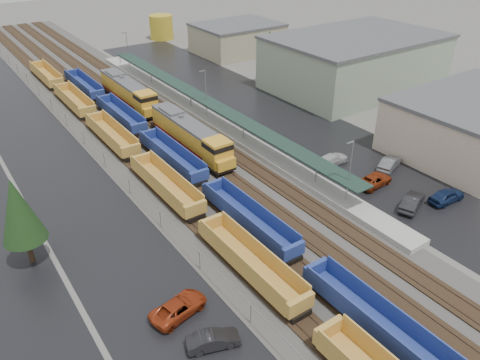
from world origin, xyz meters
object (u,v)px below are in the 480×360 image
object	(u,v)px
locomotive_trail	(129,92)
parked_car_west_b	(213,340)
locomotive_lead	(191,136)
well_string_yellow	(166,185)
well_string_blue	(206,184)
parked_car_east_a	(412,202)
storage_tank	(161,27)
parked_car_east_b	(374,180)
parked_car_east_d	(447,196)
parked_car_east_c	(332,160)
parked_car_east_e	(390,163)
parked_car_west_c	(179,307)

from	to	relation	value
locomotive_trail	parked_car_west_b	size ratio (longest dim) A/B	4.60
locomotive_lead	well_string_yellow	size ratio (longest dim) A/B	0.17
well_string_blue	parked_car_west_b	size ratio (longest dim) A/B	24.34
well_string_yellow	parked_car_east_a	world-z (taller)	well_string_yellow
locomotive_trail	well_string_yellow	distance (m)	30.15
storage_tank	parked_car_east_b	bearing A→B (deg)	-98.51
locomotive_lead	parked_car_east_b	distance (m)	24.60
locomotive_trail	storage_tank	bearing A→B (deg)	56.77
parked_car_east_b	parked_car_east_d	size ratio (longest dim) A/B	1.07
well_string_yellow	locomotive_trail	bearing A→B (deg)	74.60
locomotive_lead	well_string_yellow	world-z (taller)	locomotive_lead
well_string_yellow	parked_car_east_a	bearing A→B (deg)	-40.80
well_string_yellow	parked_car_east_c	distance (m)	21.83
parked_car_east_a	well_string_blue	bearing A→B (deg)	25.80
locomotive_trail	parked_car_west_b	xyz separation A→B (m)	(-15.19, -50.87, -1.63)
locomotive_lead	parked_car_east_c	size ratio (longest dim) A/B	3.75
parked_car_east_c	parked_car_east_d	xyz separation A→B (m)	(4.32, -13.87, 0.06)
locomotive_lead	well_string_blue	distance (m)	11.19
locomotive_lead	well_string_blue	bearing A→B (deg)	-111.07
locomotive_lead	parked_car_west_b	world-z (taller)	locomotive_lead
storage_tank	parked_car_east_e	distance (m)	79.13
well_string_blue	parked_car_east_e	size ratio (longest dim) A/B	21.42
well_string_blue	parked_car_east_c	size ratio (longest dim) A/B	19.81
well_string_yellow	parked_car_west_c	bearing A→B (deg)	-114.04
parked_car_west_b	parked_car_east_b	world-z (taller)	parked_car_east_b
well_string_yellow	well_string_blue	xyz separation A→B (m)	(4.00, -2.33, -0.04)
parked_car_east_c	parked_car_east_e	world-z (taller)	parked_car_east_e
parked_car_east_c	parked_car_east_e	bearing A→B (deg)	-138.63
locomotive_trail	parked_car_east_b	size ratio (longest dim) A/B	3.78
well_string_yellow	parked_car_east_e	distance (m)	28.44
well_string_yellow	parked_car_east_c	size ratio (longest dim) A/B	22.62
parked_car_east_a	parked_car_east_e	xyz separation A→B (m)	(5.22, 7.46, -0.03)
parked_car_east_b	parked_car_east_d	xyz separation A→B (m)	(3.87, -7.19, 0.10)
locomotive_trail	parked_car_east_c	bearing A→B (deg)	-69.48
parked_car_east_a	parked_car_west_b	bearing A→B (deg)	75.94
storage_tank	parked_car_west_b	distance (m)	98.65
well_string_blue	parked_car_east_e	distance (m)	23.86
parked_car_west_b	parked_car_east_d	bearing A→B (deg)	-68.10
well_string_yellow	parked_car_west_b	distance (m)	22.98
locomotive_lead	storage_tank	world-z (taller)	storage_tank
parked_car_east_a	storage_tank	bearing A→B (deg)	-29.52
well_string_blue	parked_car_east_a	distance (m)	23.34
well_string_yellow	parked_car_east_e	xyz separation A→B (m)	(26.32, -10.76, -0.42)
well_string_yellow	parked_car_east_c	world-z (taller)	well_string_yellow
well_string_yellow	storage_tank	world-z (taller)	storage_tank
locomotive_trail	parked_car_east_c	xyz separation A→B (m)	(13.04, -34.84, -1.57)
parked_car_west_c	parked_car_east_c	distance (m)	31.04
locomotive_lead	parked_car_east_c	xyz separation A→B (m)	(13.04, -13.84, -1.57)
parked_car_east_c	well_string_yellow	bearing A→B (deg)	69.23
storage_tank	well_string_blue	bearing A→B (deg)	-112.77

